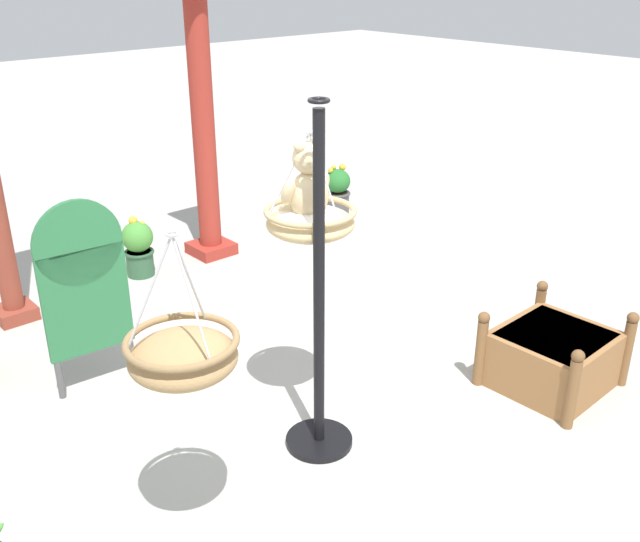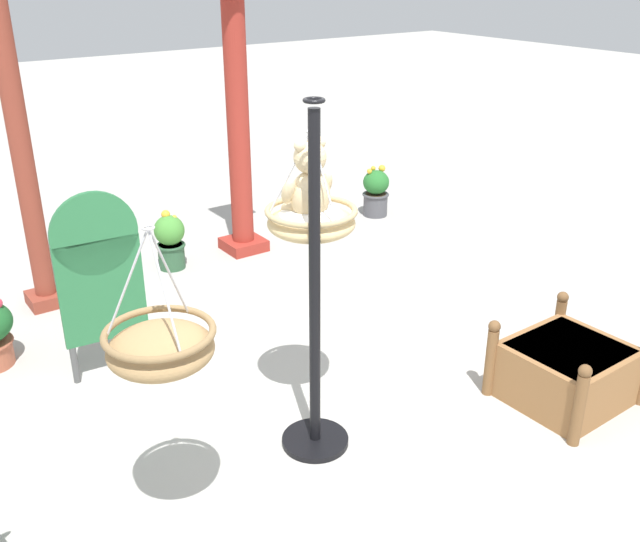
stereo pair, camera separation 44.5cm
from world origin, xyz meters
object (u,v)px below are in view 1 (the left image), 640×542
object	(u,v)px
greenhouse_pillar_right	(203,130)
potted_plant_small_succulent	(337,191)
hanging_basket_with_teddy	(310,221)
display_sign_board	(84,280)
teddy_bear	(307,185)
hanging_basket_left_high	(183,355)
display_pole_central	(319,354)
wooden_planter_box	(553,356)
potted_plant_tall_leafy	(138,247)

from	to	relation	value
greenhouse_pillar_right	potted_plant_small_succulent	size ratio (longest dim) A/B	4.53
greenhouse_pillar_right	hanging_basket_with_teddy	bearing A→B (deg)	-111.14
display_sign_board	hanging_basket_with_teddy	bearing A→B (deg)	-55.85
hanging_basket_with_teddy	greenhouse_pillar_right	world-z (taller)	greenhouse_pillar_right
teddy_bear	hanging_basket_left_high	bearing A→B (deg)	-156.67
display_pole_central	display_sign_board	size ratio (longest dim) A/B	1.55
potted_plant_small_succulent	display_sign_board	world-z (taller)	display_sign_board
display_pole_central	hanging_basket_left_high	xyz separation A→B (m)	(-1.09, -0.26, 0.54)
wooden_planter_box	display_sign_board	distance (m)	3.44
display_pole_central	potted_plant_small_succulent	bearing A→B (deg)	45.67
teddy_bear	hanging_basket_left_high	size ratio (longest dim) A/B	0.69
wooden_planter_box	hanging_basket_with_teddy	bearing A→B (deg)	151.92
hanging_basket_left_high	potted_plant_tall_leafy	bearing A→B (deg)	66.06
hanging_basket_with_teddy	potted_plant_tall_leafy	xyz separation A→B (m)	(0.30, 2.97, -1.16)
hanging_basket_with_teddy	hanging_basket_left_high	world-z (taller)	hanging_basket_with_teddy
hanging_basket_left_high	greenhouse_pillar_right	distance (m)	4.23
wooden_planter_box	potted_plant_small_succulent	world-z (taller)	potted_plant_small_succulent
potted_plant_small_succulent	display_sign_board	distance (m)	4.34
teddy_bear	hanging_basket_left_high	distance (m)	1.43
wooden_planter_box	greenhouse_pillar_right	bearing A→B (deg)	96.97
display_pole_central	potted_plant_tall_leafy	world-z (taller)	display_pole_central
display_pole_central	potted_plant_small_succulent	xyz separation A→B (m)	(3.19, 3.27, -0.38)
teddy_bear	display_sign_board	distance (m)	1.82
hanging_basket_left_high	potted_plant_small_succulent	xyz separation A→B (m)	(4.29, 3.53, -0.92)
display_pole_central	wooden_planter_box	distance (m)	1.92
display_pole_central	teddy_bear	xyz separation A→B (m)	(0.15, 0.27, 1.00)
teddy_bear	greenhouse_pillar_right	size ratio (longest dim) A/B	0.18
display_pole_central	teddy_bear	bearing A→B (deg)	61.30
hanging_basket_with_teddy	potted_plant_small_succulent	world-z (taller)	hanging_basket_with_teddy
potted_plant_small_succulent	display_sign_board	size ratio (longest dim) A/B	0.42
potted_plant_small_succulent	display_pole_central	bearing A→B (deg)	-134.33
hanging_basket_with_teddy	wooden_planter_box	xyz separation A→B (m)	(1.62, -0.86, -1.22)
greenhouse_pillar_right	hanging_basket_left_high	bearing A→B (deg)	-124.48
display_pole_central	hanging_basket_with_teddy	xyz separation A→B (m)	(0.15, 0.25, 0.78)
display_pole_central	hanging_basket_with_teddy	world-z (taller)	display_pole_central
hanging_basket_left_high	display_pole_central	bearing A→B (deg)	13.49
greenhouse_pillar_right	wooden_planter_box	bearing A→B (deg)	-83.03
hanging_basket_with_teddy	wooden_planter_box	size ratio (longest dim) A/B	0.75
potted_plant_small_succulent	potted_plant_tall_leafy	bearing A→B (deg)	-178.97
greenhouse_pillar_right	potted_plant_tall_leafy	distance (m)	1.35
potted_plant_small_succulent	greenhouse_pillar_right	bearing A→B (deg)	-178.64
teddy_bear	hanging_basket_left_high	xyz separation A→B (m)	(-1.24, -0.54, -0.46)
greenhouse_pillar_right	potted_plant_tall_leafy	world-z (taller)	greenhouse_pillar_right
hanging_basket_left_high	teddy_bear	bearing A→B (deg)	23.33
display_sign_board	potted_plant_tall_leafy	bearing A→B (deg)	52.50
display_pole_central	greenhouse_pillar_right	size ratio (longest dim) A/B	0.81
teddy_bear	display_sign_board	size ratio (longest dim) A/B	0.35
hanging_basket_with_teddy	hanging_basket_left_high	bearing A→B (deg)	-157.61
wooden_planter_box	display_sign_board	xyz separation A→B (m)	(-2.55, 2.23, 0.63)
display_pole_central	wooden_planter_box	size ratio (longest dim) A/B	2.54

